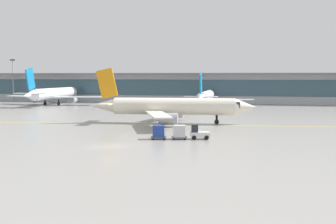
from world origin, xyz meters
TOP-DOWN VIEW (x-y plane):
  - ground_plane at (0.00, 0.00)m, footprint 400.00×400.00m
  - taxiway_centreline_stripe at (3.09, 24.69)m, footprint 109.58×10.30m
  - terminal_concourse at (0.00, 88.49)m, footprint 194.70×11.00m
  - gate_airplane_0 at (-42.18, 68.99)m, footprint 30.89×33.16m
  - gate_airplane_1 at (3.66, 69.59)m, footprint 26.96×28.90m
  - taxiing_regional_jet at (2.70, 26.65)m, footprint 30.94×28.65m
  - baggage_tug at (10.13, 8.34)m, footprint 2.83×2.06m
  - cargo_dolly_lead at (7.55, 7.79)m, footprint 2.39×2.00m
  - cargo_dolly_trailing at (4.75, 7.20)m, footprint 2.39×2.00m
  - apron_light_mast_0 at (-64.08, 82.40)m, footprint 1.80×0.36m

SIDE VIEW (x-z plane):
  - ground_plane at x=0.00m, z-range 0.00..0.00m
  - taxiway_centreline_stripe at x=3.09m, z-range 0.00..0.01m
  - baggage_tug at x=10.13m, z-range -0.16..1.94m
  - cargo_dolly_lead at x=7.55m, z-range 0.08..2.02m
  - cargo_dolly_trailing at x=4.75m, z-range 0.08..2.02m
  - gate_airplane_1 at x=3.66m, z-range -1.92..7.68m
  - taxiing_regional_jet at x=2.70m, z-range -2.05..8.19m
  - gate_airplane_0 at x=-42.18m, z-range -2.20..8.80m
  - terminal_concourse at x=0.00m, z-range 0.12..9.72m
  - apron_light_mast_0 at x=-64.08m, z-range 0.69..15.04m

